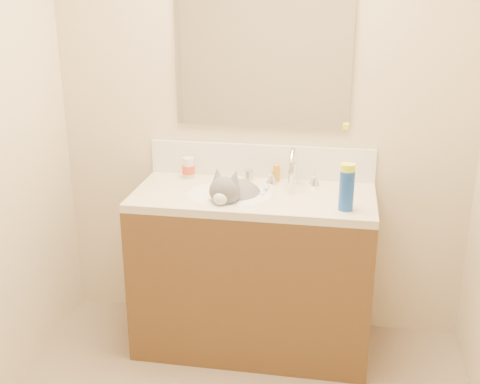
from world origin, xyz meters
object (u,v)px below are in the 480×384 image
at_px(faucet, 293,170).
at_px(cat, 234,199).
at_px(silver_jar, 249,175).
at_px(vanity_cabinet, 253,274).
at_px(pill_bottle, 188,168).
at_px(amber_bottle, 276,173).
at_px(basin, 229,207).
at_px(spray_can, 347,191).

bearing_deg(faucet, cat, -150.53).
bearing_deg(silver_jar, vanity_cabinet, -74.23).
xyz_separation_m(pill_bottle, amber_bottle, (0.47, 0.02, -0.01)).
xyz_separation_m(basin, amber_bottle, (0.21, 0.24, 0.11)).
height_order(vanity_cabinet, spray_can, spray_can).
xyz_separation_m(basin, faucet, (0.30, 0.17, 0.16)).
relative_size(cat, amber_bottle, 4.71).
relative_size(cat, pill_bottle, 3.76).
height_order(vanity_cabinet, pill_bottle, pill_bottle).
bearing_deg(basin, spray_can, -12.13).
relative_size(pill_bottle, amber_bottle, 1.25).
relative_size(silver_jar, amber_bottle, 0.63).
bearing_deg(basin, faucet, 29.12).
height_order(basin, faucet, faucet).
distance_m(cat, amber_bottle, 0.30).
xyz_separation_m(basin, pill_bottle, (-0.26, 0.21, 0.13)).
height_order(pill_bottle, spray_can, spray_can).
bearing_deg(cat, silver_jar, 89.72).
relative_size(pill_bottle, silver_jar, 1.99).
bearing_deg(spray_can, basin, 167.87).
height_order(pill_bottle, amber_bottle, pill_bottle).
relative_size(faucet, silver_jar, 4.97).
height_order(faucet, cat, faucet).
height_order(cat, silver_jar, cat).
bearing_deg(cat, faucet, 39.44).
bearing_deg(faucet, spray_can, -46.85).
distance_m(vanity_cabinet, silver_jar, 0.52).
bearing_deg(faucet, vanity_cabinet, -142.71).
xyz_separation_m(faucet, silver_jar, (-0.24, 0.06, -0.06)).
bearing_deg(pill_bottle, basin, -39.60).
xyz_separation_m(vanity_cabinet, spray_can, (0.45, -0.15, 0.54)).
distance_m(faucet, spray_can, 0.40).
bearing_deg(silver_jar, basin, -105.18).
bearing_deg(amber_bottle, vanity_cabinet, -113.36).
height_order(vanity_cabinet, faucet, faucet).
distance_m(silver_jar, amber_bottle, 0.15).
bearing_deg(spray_can, pill_bottle, 157.89).
bearing_deg(silver_jar, cat, -100.26).
xyz_separation_m(basin, spray_can, (0.57, -0.12, 0.16)).
bearing_deg(spray_can, cat, 166.34).
height_order(vanity_cabinet, cat, cat).
bearing_deg(spray_can, amber_bottle, 135.16).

